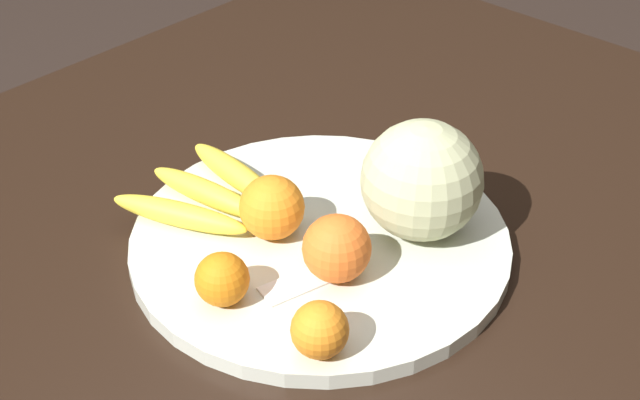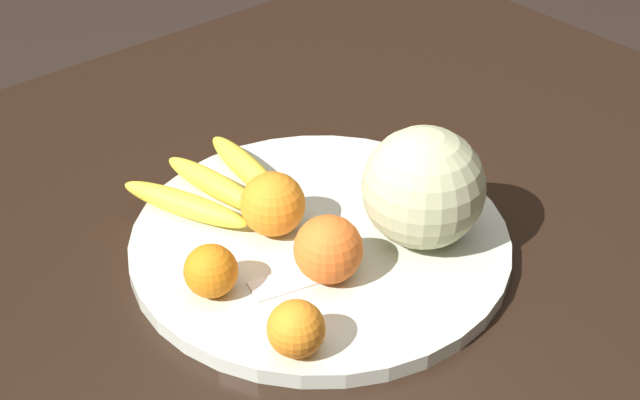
{
  "view_description": "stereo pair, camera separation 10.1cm",
  "coord_description": "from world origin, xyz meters",
  "px_view_note": "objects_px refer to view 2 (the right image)",
  "views": [
    {
      "loc": [
        -0.56,
        -0.6,
        1.37
      ],
      "look_at": [
        0.04,
        -0.04,
        0.78
      ],
      "focal_mm": 50.0,
      "sensor_mm": 36.0,
      "label": 1
    },
    {
      "loc": [
        -0.49,
        -0.67,
        1.37
      ],
      "look_at": [
        0.04,
        -0.04,
        0.78
      ],
      "focal_mm": 50.0,
      "sensor_mm": 36.0,
      "label": 2
    }
  ],
  "objects_px": {
    "kitchen_table": "(273,292)",
    "banana_bunch": "(218,186)",
    "melon": "(423,188)",
    "orange_front_left": "(327,250)",
    "orange_front_right": "(211,271)",
    "orange_mid_center": "(274,205)",
    "orange_back_left": "(296,329)",
    "produce_tag": "(287,282)",
    "fruit_bowl": "(320,240)"
  },
  "relations": [
    {
      "from": "banana_bunch",
      "to": "melon",
      "type": "bearing_deg",
      "value": -156.71
    },
    {
      "from": "fruit_bowl",
      "to": "produce_tag",
      "type": "bearing_deg",
      "value": -152.82
    },
    {
      "from": "orange_front_left",
      "to": "orange_front_right",
      "type": "relative_size",
      "value": 1.3
    },
    {
      "from": "orange_front_right",
      "to": "orange_mid_center",
      "type": "distance_m",
      "value": 0.12
    },
    {
      "from": "banana_bunch",
      "to": "orange_front_left",
      "type": "relative_size",
      "value": 2.5
    },
    {
      "from": "fruit_bowl",
      "to": "orange_mid_center",
      "type": "bearing_deg",
      "value": 131.78
    },
    {
      "from": "produce_tag",
      "to": "melon",
      "type": "bearing_deg",
      "value": 2.74
    },
    {
      "from": "melon",
      "to": "orange_mid_center",
      "type": "height_order",
      "value": "melon"
    },
    {
      "from": "produce_tag",
      "to": "kitchen_table",
      "type": "bearing_deg",
      "value": 78.64
    },
    {
      "from": "fruit_bowl",
      "to": "orange_back_left",
      "type": "relative_size",
      "value": 7.59
    },
    {
      "from": "melon",
      "to": "banana_bunch",
      "type": "height_order",
      "value": "melon"
    },
    {
      "from": "banana_bunch",
      "to": "orange_back_left",
      "type": "height_order",
      "value": "orange_back_left"
    },
    {
      "from": "kitchen_table",
      "to": "banana_bunch",
      "type": "height_order",
      "value": "banana_bunch"
    },
    {
      "from": "fruit_bowl",
      "to": "orange_front_right",
      "type": "relative_size",
      "value": 7.61
    },
    {
      "from": "melon",
      "to": "orange_back_left",
      "type": "height_order",
      "value": "melon"
    },
    {
      "from": "kitchen_table",
      "to": "orange_front_left",
      "type": "bearing_deg",
      "value": -91.08
    },
    {
      "from": "melon",
      "to": "banana_bunch",
      "type": "bearing_deg",
      "value": 121.16
    },
    {
      "from": "kitchen_table",
      "to": "melon",
      "type": "distance_m",
      "value": 0.24
    },
    {
      "from": "kitchen_table",
      "to": "orange_front_left",
      "type": "distance_m",
      "value": 0.17
    },
    {
      "from": "kitchen_table",
      "to": "fruit_bowl",
      "type": "distance_m",
      "value": 0.1
    },
    {
      "from": "orange_front_left",
      "to": "orange_mid_center",
      "type": "relative_size",
      "value": 1.0
    },
    {
      "from": "melon",
      "to": "banana_bunch",
      "type": "relative_size",
      "value": 0.74
    },
    {
      "from": "orange_front_left",
      "to": "produce_tag",
      "type": "bearing_deg",
      "value": 152.69
    },
    {
      "from": "melon",
      "to": "orange_front_left",
      "type": "relative_size",
      "value": 1.85
    },
    {
      "from": "orange_front_left",
      "to": "fruit_bowl",
      "type": "bearing_deg",
      "value": 55.45
    },
    {
      "from": "orange_front_right",
      "to": "orange_front_left",
      "type": "bearing_deg",
      "value": -29.06
    },
    {
      "from": "melon",
      "to": "orange_back_left",
      "type": "relative_size",
      "value": 2.4
    },
    {
      "from": "orange_mid_center",
      "to": "orange_back_left",
      "type": "distance_m",
      "value": 0.2
    },
    {
      "from": "fruit_bowl",
      "to": "orange_front_right",
      "type": "bearing_deg",
      "value": -179.45
    },
    {
      "from": "kitchen_table",
      "to": "orange_back_left",
      "type": "bearing_deg",
      "value": -119.94
    },
    {
      "from": "orange_mid_center",
      "to": "melon",
      "type": "bearing_deg",
      "value": -44.09
    },
    {
      "from": "fruit_bowl",
      "to": "orange_back_left",
      "type": "xyz_separation_m",
      "value": [
        -0.14,
        -0.13,
        0.04
      ]
    },
    {
      "from": "kitchen_table",
      "to": "orange_front_right",
      "type": "xyz_separation_m",
      "value": [
        -0.11,
        -0.04,
        0.12
      ]
    },
    {
      "from": "orange_front_right",
      "to": "melon",
      "type": "bearing_deg",
      "value": -17.75
    },
    {
      "from": "orange_mid_center",
      "to": "produce_tag",
      "type": "xyz_separation_m",
      "value": [
        -0.05,
        -0.08,
        -0.04
      ]
    },
    {
      "from": "orange_front_left",
      "to": "orange_back_left",
      "type": "bearing_deg",
      "value": -145.67
    },
    {
      "from": "orange_front_left",
      "to": "orange_front_right",
      "type": "bearing_deg",
      "value": 150.94
    },
    {
      "from": "kitchen_table",
      "to": "fruit_bowl",
      "type": "relative_size",
      "value": 3.5
    },
    {
      "from": "kitchen_table",
      "to": "produce_tag",
      "type": "relative_size",
      "value": 17.54
    },
    {
      "from": "orange_front_left",
      "to": "produce_tag",
      "type": "xyz_separation_m",
      "value": [
        -0.04,
        0.02,
        -0.04
      ]
    },
    {
      "from": "kitchen_table",
      "to": "banana_bunch",
      "type": "bearing_deg",
      "value": 92.87
    },
    {
      "from": "kitchen_table",
      "to": "orange_front_right",
      "type": "distance_m",
      "value": 0.17
    },
    {
      "from": "orange_front_left",
      "to": "orange_back_left",
      "type": "relative_size",
      "value": 1.3
    },
    {
      "from": "melon",
      "to": "orange_mid_center",
      "type": "xyz_separation_m",
      "value": [
        -0.12,
        0.12,
        -0.03
      ]
    },
    {
      "from": "fruit_bowl",
      "to": "orange_mid_center",
      "type": "relative_size",
      "value": 5.86
    },
    {
      "from": "kitchen_table",
      "to": "orange_front_right",
      "type": "height_order",
      "value": "orange_front_right"
    },
    {
      "from": "orange_back_left",
      "to": "produce_tag",
      "type": "distance_m",
      "value": 0.11
    },
    {
      "from": "orange_front_right",
      "to": "orange_mid_center",
      "type": "bearing_deg",
      "value": 19.58
    },
    {
      "from": "kitchen_table",
      "to": "banana_bunch",
      "type": "relative_size",
      "value": 8.22
    },
    {
      "from": "orange_back_left",
      "to": "produce_tag",
      "type": "xyz_separation_m",
      "value": [
        0.06,
        0.09,
        -0.03
      ]
    }
  ]
}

